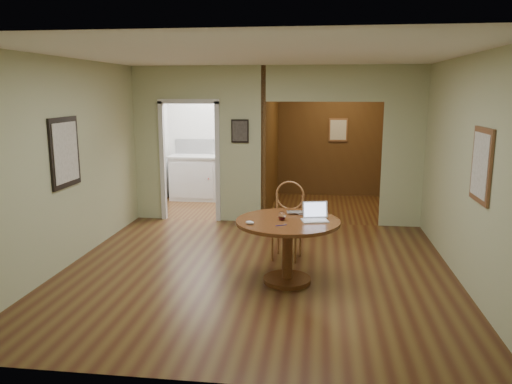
# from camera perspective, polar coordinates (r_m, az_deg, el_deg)

# --- Properties ---
(floor) EXTENTS (5.00, 5.00, 0.00)m
(floor) POSITION_cam_1_polar(r_m,az_deg,el_deg) (6.47, 0.01, -9.12)
(floor) COLOR #432213
(floor) RESTS_ON ground
(room_shell) EXTENTS (5.20, 7.50, 5.00)m
(room_shell) POSITION_cam_1_polar(r_m,az_deg,el_deg) (9.24, -0.41, 5.33)
(room_shell) COLOR white
(room_shell) RESTS_ON ground
(dining_table) EXTENTS (1.24, 1.24, 0.77)m
(dining_table) POSITION_cam_1_polar(r_m,az_deg,el_deg) (5.98, 3.63, -5.08)
(dining_table) COLOR brown
(dining_table) RESTS_ON ground
(chair) EXTENTS (0.52, 0.52, 1.06)m
(chair) POSITION_cam_1_polar(r_m,az_deg,el_deg) (6.88, 3.68, -2.73)
(chair) COLOR olive
(chair) RESTS_ON ground
(open_laptop) EXTENTS (0.34, 0.33, 0.21)m
(open_laptop) POSITION_cam_1_polar(r_m,az_deg,el_deg) (5.95, 6.76, -2.63)
(open_laptop) COLOR silver
(open_laptop) RESTS_ON dining_table
(closed_laptop) EXTENTS (0.39, 0.28, 0.03)m
(closed_laptop) POSITION_cam_1_polar(r_m,az_deg,el_deg) (6.20, 5.25, -2.46)
(closed_laptop) COLOR #AAA9AE
(closed_laptop) RESTS_ON dining_table
(mouse) EXTENTS (0.11, 0.08, 0.04)m
(mouse) POSITION_cam_1_polar(r_m,az_deg,el_deg) (5.72, -0.71, -3.52)
(mouse) COLOR silver
(mouse) RESTS_ON dining_table
(wine_glass) EXTENTS (0.09, 0.09, 0.10)m
(wine_glass) POSITION_cam_1_polar(r_m,az_deg,el_deg) (5.91, 2.99, -2.74)
(wine_glass) COLOR white
(wine_glass) RESTS_ON dining_table
(pen) EXTENTS (0.12, 0.07, 0.01)m
(pen) POSITION_cam_1_polar(r_m,az_deg,el_deg) (5.68, 2.87, -3.83)
(pen) COLOR #0B0E53
(pen) RESTS_ON dining_table
(kitchen_cabinet) EXTENTS (2.06, 0.60, 0.94)m
(kitchen_cabinet) POSITION_cam_1_polar(r_m,az_deg,el_deg) (10.58, -4.33, 1.62)
(kitchen_cabinet) COLOR silver
(kitchen_cabinet) RESTS_ON ground
(grocery_bag) EXTENTS (0.34, 0.31, 0.28)m
(grocery_bag) POSITION_cam_1_polar(r_m,az_deg,el_deg) (10.42, -2.47, 4.87)
(grocery_bag) COLOR beige
(grocery_bag) RESTS_ON kitchen_cabinet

